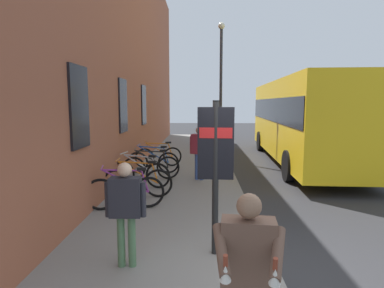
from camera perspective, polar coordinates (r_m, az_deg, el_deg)
The scene contains 15 objects.
ground at distance 10.71m, azimuth 13.09°, elevation -6.32°, with size 60.00×60.00×0.00m, color #2D2D30.
sidewalk_pavement at distance 12.46m, azimuth -1.28°, elevation -3.94°, with size 24.00×3.50×0.12m, color gray.
station_facade at distance 13.63m, azimuth -10.10°, elevation 16.01°, with size 22.00×0.65×9.17m.
bicycle_leaning_wall at distance 7.42m, azimuth -11.72°, elevation -8.30°, with size 0.55×1.74×0.97m.
bicycle_under_window at distance 8.26m, azimuth -9.57°, elevation -6.65°, with size 0.48×1.77×0.97m.
bicycle_mid_rack at distance 9.22m, azimuth -9.09°, elevation -5.17°, with size 0.54×1.75×0.97m.
bicycle_far_end at distance 10.08m, azimuth -7.19°, elevation -4.07°, with size 0.48×1.76×0.97m.
bicycle_by_door at distance 10.99m, azimuth -6.87°, elevation -3.12°, with size 0.48×1.77×0.97m.
bicycle_nearest_sign at distance 12.02m, azimuth -5.88°, elevation -2.22°, with size 0.72×1.69×0.97m.
transit_info_sign at distance 4.92m, azimuth 4.19°, elevation -1.66°, with size 0.12×0.55×2.40m.
city_bus at distance 14.05m, azimuth 18.77°, elevation 4.59°, with size 10.60×3.01×3.35m.
pedestrian_near_bus at distance 4.76m, azimuth -11.66°, elevation -10.31°, with size 0.23×0.59×1.53m.
pedestrian_by_facade at distance 9.89m, azimuth 1.29°, elevation -0.64°, with size 0.40×0.58×1.64m.
tourist_with_hotdogs at distance 2.98m, azimuth 9.85°, elevation -20.19°, with size 0.58×0.62×1.61m.
street_lamp at distance 13.92m, azimuth 5.13°, elevation 11.21°, with size 0.28×0.28×5.67m.
Camera 1 is at (-4.21, 1.11, 2.48)m, focal length 30.19 mm.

